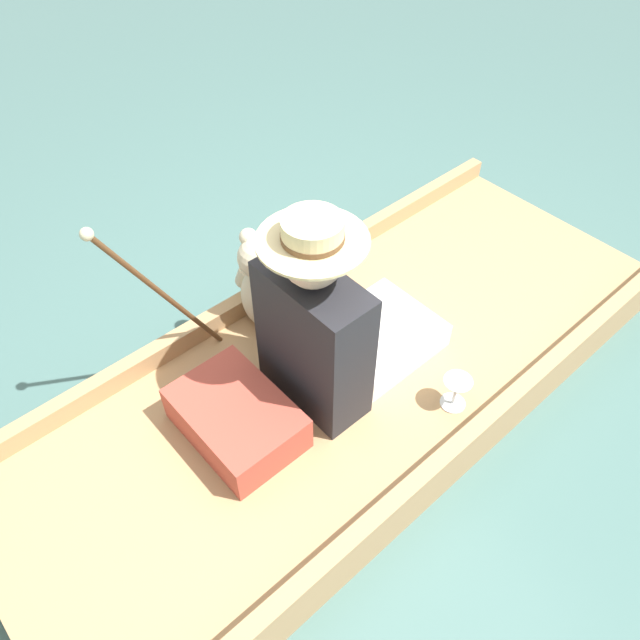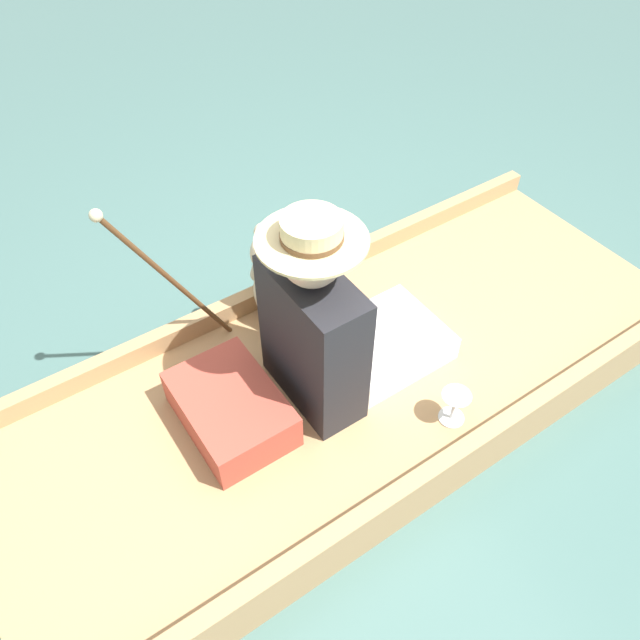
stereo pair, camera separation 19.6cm
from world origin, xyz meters
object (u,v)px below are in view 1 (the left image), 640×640
(seated_person, at_px, (331,328))
(walking_cane, at_px, (151,285))
(wine_glass, at_px, (457,387))
(teddy_bear, at_px, (262,285))

(seated_person, relative_size, walking_cane, 1.05)
(seated_person, xyz_separation_m, wine_glass, (0.40, 0.27, -0.19))
(seated_person, distance_m, teddy_bear, 0.42)
(teddy_bear, relative_size, walking_cane, 0.59)
(walking_cane, bearing_deg, seated_person, 43.08)
(teddy_bear, bearing_deg, seated_person, -0.68)
(teddy_bear, bearing_deg, walking_cane, -96.08)
(seated_person, relative_size, wine_glass, 5.86)
(seated_person, height_order, teddy_bear, seated_person)
(teddy_bear, height_order, wine_glass, teddy_bear)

